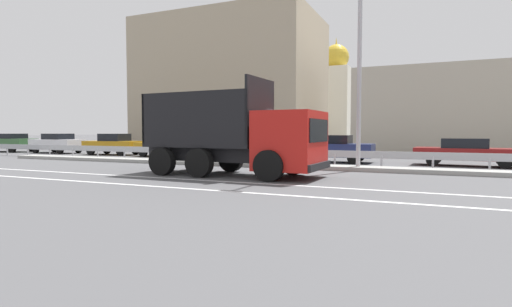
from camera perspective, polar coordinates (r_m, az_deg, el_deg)
ground_plane at (r=16.21m, az=1.60°, el=-2.64°), size 320.00×320.00×0.00m
lane_strip_0 at (r=13.46m, az=-7.08°, el=-3.84°), size 62.19×0.16×0.01m
lane_strip_1 at (r=11.91m, az=-11.71°, el=-4.79°), size 62.19×0.16×0.01m
median_island at (r=18.07m, az=4.01°, el=-1.77°), size 34.21×1.10×0.18m
median_guardrail at (r=19.13m, az=5.19°, el=-0.06°), size 62.19×0.09×0.78m
dump_truck at (r=14.56m, az=-0.77°, el=1.62°), size 6.92×2.82×3.55m
median_road_sign at (r=19.36m, az=-5.17°, el=2.47°), size 0.79×0.16×2.64m
street_lamp_1 at (r=17.60m, az=14.51°, el=17.53°), size 0.71×2.67×10.96m
parked_car_0 at (r=38.01m, az=-31.62°, el=1.36°), size 4.20×2.13×1.48m
parked_car_1 at (r=34.06m, az=-26.55°, el=1.34°), size 4.64×1.99×1.49m
parked_car_2 at (r=29.96m, az=-19.67°, el=1.26°), size 4.17×2.06×1.49m
parked_car_3 at (r=26.89m, az=-12.62°, el=1.09°), size 4.02×2.02×1.39m
parked_car_4 at (r=23.48m, az=-1.55°, el=0.69°), size 4.09×1.93×1.20m
parked_car_5 at (r=21.76m, az=10.54°, el=0.74°), size 4.56×1.85×1.45m
parked_car_6 at (r=21.37m, az=27.94°, el=0.21°), size 4.83×2.06×1.32m
background_building_0 at (r=41.90m, az=-3.50°, el=9.77°), size 17.59×11.26×12.96m
background_building_1 at (r=36.18m, az=30.48°, el=5.35°), size 20.01×8.36×6.61m
church_tower at (r=52.14m, az=11.31°, el=8.07°), size 3.60×3.60×13.51m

